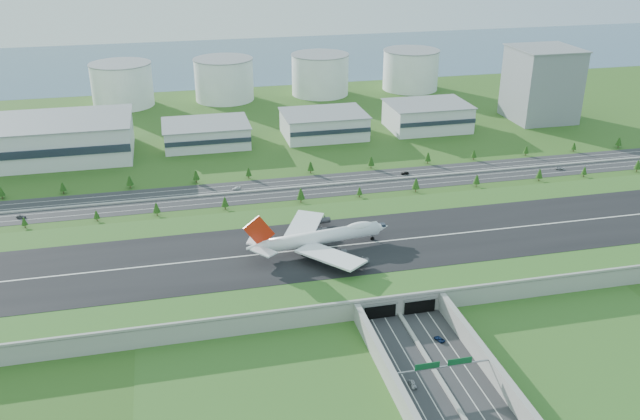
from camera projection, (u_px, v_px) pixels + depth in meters
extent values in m
plane|color=#305019|center=(365.00, 259.00, 321.28)|extent=(1200.00, 1200.00, 0.00)
cube|color=gray|center=(365.00, 251.00, 319.65)|extent=(520.00, 100.00, 8.00)
cube|color=#34561D|center=(365.00, 244.00, 317.99)|extent=(520.00, 100.00, 0.16)
cube|color=black|center=(365.00, 243.00, 317.94)|extent=(520.00, 58.00, 0.12)
cube|color=silver|center=(365.00, 243.00, 317.90)|extent=(520.00, 0.90, 0.02)
cube|color=gray|center=(400.00, 296.00, 273.81)|extent=(520.00, 1.20, 1.20)
cube|color=#28282B|center=(459.00, 412.00, 223.35)|extent=(34.00, 120.00, 0.12)
cube|color=gray|center=(459.00, 411.00, 223.19)|extent=(1.60, 120.00, 0.90)
cube|color=gray|center=(398.00, 391.00, 226.90)|extent=(2.40, 100.00, 8.00)
cube|color=gray|center=(497.00, 376.00, 234.40)|extent=(2.40, 100.00, 8.00)
cube|color=black|center=(380.00, 311.00, 273.55)|extent=(13.00, 1.20, 6.00)
cube|color=black|center=(420.00, 306.00, 277.05)|extent=(13.00, 1.20, 6.00)
cylinder|color=gray|center=(390.00, 383.00, 231.39)|extent=(0.70, 0.70, 7.00)
cylinder|color=gray|center=(493.00, 368.00, 239.22)|extent=(0.70, 0.70, 7.00)
cube|color=gray|center=(443.00, 367.00, 233.80)|extent=(38.00, 0.50, 0.50)
cube|color=#0C4C23|center=(427.00, 366.00, 231.90)|extent=(9.00, 0.30, 2.40)
cube|color=#0C4C23|center=(460.00, 361.00, 234.38)|extent=(9.00, 0.30, 2.40)
cube|color=#28282B|center=(320.00, 186.00, 405.81)|extent=(560.00, 36.00, 0.12)
cylinder|color=#3D2819|center=(25.00, 226.00, 352.29)|extent=(0.50, 0.50, 2.06)
cone|color=#173F11|center=(24.00, 221.00, 351.22)|extent=(3.20, 3.20, 4.11)
cylinder|color=#3D2819|center=(97.00, 219.00, 359.70)|extent=(0.50, 0.50, 2.16)
cone|color=#173F11|center=(96.00, 214.00, 358.58)|extent=(3.36, 3.36, 4.32)
cylinder|color=#3D2819|center=(157.00, 213.00, 366.03)|extent=(0.50, 0.50, 2.62)
cone|color=#173F11|center=(156.00, 208.00, 364.67)|extent=(4.08, 4.08, 5.24)
cylinder|color=#3D2819|center=(225.00, 207.00, 373.63)|extent=(0.50, 0.50, 2.61)
cone|color=#173F11|center=(225.00, 202.00, 372.27)|extent=(4.06, 4.06, 5.22)
cylinder|color=#3D2819|center=(301.00, 200.00, 382.33)|extent=(0.50, 0.50, 3.04)
cone|color=#173F11|center=(301.00, 194.00, 380.76)|extent=(4.72, 4.72, 6.07)
cylinder|color=#3D2819|center=(359.00, 195.00, 389.60)|extent=(0.50, 0.50, 2.19)
cone|color=#173F11|center=(360.00, 191.00, 388.47)|extent=(3.41, 3.41, 4.38)
cylinder|color=#3D2819|center=(416.00, 190.00, 396.49)|extent=(0.50, 0.50, 3.01)
cone|color=#173F11|center=(416.00, 184.00, 394.93)|extent=(4.68, 4.68, 6.02)
cylinder|color=#3D2819|center=(476.00, 184.00, 404.49)|extent=(0.50, 0.50, 2.62)
cone|color=#173F11|center=(477.00, 179.00, 403.13)|extent=(4.08, 4.08, 5.24)
cylinder|color=#3D2819|center=(539.00, 179.00, 412.98)|extent=(0.50, 0.50, 2.69)
cone|color=#173F11|center=(540.00, 173.00, 411.58)|extent=(4.18, 4.18, 5.38)
cylinder|color=#3D2819|center=(584.00, 175.00, 419.38)|extent=(0.50, 0.50, 2.31)
cone|color=#173F11|center=(584.00, 170.00, 418.18)|extent=(3.59, 3.59, 4.62)
cylinder|color=#3D2819|center=(637.00, 170.00, 427.02)|extent=(0.50, 0.50, 2.78)
cone|color=#173F11|center=(638.00, 164.00, 425.58)|extent=(4.32, 4.32, 5.56)
cylinder|color=#3D2819|center=(2.00, 197.00, 387.44)|extent=(0.50, 0.50, 2.51)
cone|color=#173F11|center=(1.00, 191.00, 386.14)|extent=(3.91, 3.91, 5.03)
cylinder|color=#3D2819|center=(63.00, 192.00, 394.34)|extent=(0.50, 0.50, 2.46)
cone|color=#173F11|center=(63.00, 187.00, 393.06)|extent=(3.83, 3.83, 4.92)
cylinder|color=#3D2819|center=(130.00, 186.00, 402.07)|extent=(0.50, 0.50, 2.74)
cone|color=#173F11|center=(130.00, 180.00, 400.65)|extent=(4.26, 4.26, 5.48)
cylinder|color=#3D2819|center=(196.00, 180.00, 410.04)|extent=(0.50, 0.50, 2.86)
cone|color=#173F11|center=(196.00, 175.00, 408.56)|extent=(4.44, 4.44, 5.71)
cylinder|color=#3D2819|center=(249.00, 176.00, 416.70)|extent=(0.50, 0.50, 2.48)
cone|color=#173F11|center=(248.00, 172.00, 415.41)|extent=(3.86, 3.86, 4.96)
cylinder|color=#3D2819|center=(311.00, 171.00, 424.68)|extent=(0.50, 0.50, 2.75)
cone|color=#173F11|center=(310.00, 166.00, 423.25)|extent=(4.28, 4.28, 5.50)
cylinder|color=#3D2819|center=(371.00, 166.00, 432.82)|extent=(0.50, 0.50, 2.81)
cone|color=#173F11|center=(371.00, 161.00, 431.36)|extent=(4.38, 4.38, 5.63)
cylinder|color=#3D2819|center=(428.00, 162.00, 440.80)|extent=(0.50, 0.50, 2.67)
cone|color=#173F11|center=(428.00, 157.00, 439.41)|extent=(4.16, 4.16, 5.35)
cylinder|color=#3D2819|center=(473.00, 158.00, 447.50)|extent=(0.50, 0.50, 2.43)
cone|color=#173F11|center=(474.00, 154.00, 446.23)|extent=(3.78, 3.78, 4.86)
cylinder|color=#3D2819|center=(526.00, 154.00, 455.33)|extent=(0.50, 0.50, 2.38)
cone|color=#173F11|center=(526.00, 150.00, 454.09)|extent=(3.70, 3.70, 4.76)
cylinder|color=#3D2819|center=(573.00, 150.00, 462.73)|extent=(0.50, 0.50, 2.29)
cone|color=#173F11|center=(574.00, 146.00, 461.54)|extent=(3.56, 3.56, 4.57)
cylinder|color=#3D2819|center=(618.00, 146.00, 469.80)|extent=(0.50, 0.50, 2.71)
cone|color=#173F11|center=(619.00, 141.00, 468.39)|extent=(4.21, 4.21, 5.42)
cube|color=silver|center=(38.00, 140.00, 445.83)|extent=(120.00, 60.00, 25.00)
cube|color=silver|center=(206.00, 134.00, 474.97)|extent=(58.00, 42.00, 15.00)
cube|color=silver|center=(324.00, 125.00, 492.08)|extent=(58.00, 42.00, 17.00)
cube|color=silver|center=(427.00, 116.00, 508.15)|extent=(58.00, 42.00, 19.00)
cube|color=gray|center=(542.00, 84.00, 524.85)|extent=(46.00, 46.00, 55.00)
cylinder|color=silver|center=(122.00, 85.00, 565.35)|extent=(50.00, 50.00, 35.00)
cylinder|color=silver|center=(224.00, 80.00, 582.86)|extent=(50.00, 50.00, 35.00)
cylinder|color=silver|center=(320.00, 75.00, 600.37)|extent=(50.00, 50.00, 35.00)
cylinder|color=silver|center=(411.00, 70.00, 617.88)|extent=(50.00, 50.00, 35.00)
cube|color=#3D5B74|center=(241.00, 59.00, 748.48)|extent=(1200.00, 260.00, 0.06)
cylinder|color=white|center=(321.00, 237.00, 310.56)|extent=(56.78, 13.89, 6.45)
cone|color=white|center=(381.00, 227.00, 320.31)|extent=(8.85, 7.46, 6.45)
cone|color=white|center=(258.00, 247.00, 300.65)|extent=(10.84, 7.73, 6.45)
ellipsoid|color=white|center=(359.00, 226.00, 315.80)|extent=(14.29, 6.81, 3.97)
cube|color=white|center=(331.00, 256.00, 295.68)|extent=(29.39, 31.65, 1.59)
cube|color=white|center=(305.00, 225.00, 324.97)|extent=(24.43, 32.95, 1.59)
cylinder|color=#38383D|center=(341.00, 253.00, 303.09)|extent=(5.59, 3.69, 3.02)
cylinder|color=#38383D|center=(363.00, 262.00, 295.51)|extent=(5.59, 3.69, 3.02)
cylinder|color=#38383D|center=(321.00, 231.00, 323.76)|extent=(5.59, 3.69, 3.02)
cylinder|color=#38383D|center=(325.00, 220.00, 335.13)|extent=(5.59, 3.69, 3.02)
cube|color=white|center=(264.00, 251.00, 295.05)|extent=(11.56, 12.47, 0.60)
cube|color=white|center=(256.00, 239.00, 306.25)|extent=(9.81, 12.55, 0.60)
cube|color=red|center=(259.00, 231.00, 297.87)|extent=(14.36, 2.81, 15.11)
cylinder|color=black|center=(372.00, 239.00, 321.11)|extent=(1.91, 0.71, 1.91)
cylinder|color=black|center=(315.00, 252.00, 308.66)|extent=(1.91, 0.71, 1.91)
cylinder|color=black|center=(310.00, 246.00, 314.17)|extent=(1.91, 0.71, 1.91)
cylinder|color=black|center=(303.00, 254.00, 306.71)|extent=(1.91, 0.71, 1.91)
cylinder|color=black|center=(298.00, 248.00, 312.22)|extent=(1.91, 0.71, 1.91)
imported|color=#A2A3A7|center=(413.00, 384.00, 235.07)|extent=(2.27, 5.09, 1.70)
imported|color=#0D1D42|center=(439.00, 339.00, 259.93)|extent=(3.74, 5.18, 1.31)
imported|color=#59595E|center=(21.00, 217.00, 362.93)|extent=(5.45, 3.54, 1.72)
imported|color=black|center=(405.00, 173.00, 422.82)|extent=(5.13, 1.94, 1.67)
imported|color=#B7B7BC|center=(560.00, 168.00, 430.90)|extent=(5.95, 4.06, 1.51)
imported|color=white|center=(236.00, 188.00, 400.33)|extent=(5.34, 3.30, 1.44)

